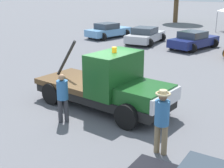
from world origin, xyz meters
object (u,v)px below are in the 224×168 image
(parked_car_silver, at_px, (145,35))
(parked_car_navy, at_px, (193,40))
(parked_car_skyblue, at_px, (108,31))
(person_at_hood, at_px, (63,95))
(tow_truck, at_px, (109,86))
(person_near_truck, at_px, (162,117))

(parked_car_silver, bearing_deg, parked_car_navy, -96.32)
(parked_car_silver, bearing_deg, parked_car_skyblue, 74.95)
(person_at_hood, bearing_deg, parked_car_navy, 136.41)
(tow_truck, bearing_deg, person_near_truck, -27.75)
(tow_truck, height_order, person_at_hood, tow_truck)
(person_near_truck, bearing_deg, parked_car_skyblue, -141.98)
(parked_car_skyblue, bearing_deg, person_near_truck, -129.99)
(person_at_hood, xyz_separation_m, parked_car_silver, (-5.87, 15.05, -0.37))
(person_at_hood, bearing_deg, parked_car_skyblue, 162.89)
(tow_truck, bearing_deg, parked_car_skyblue, 128.91)
(tow_truck, distance_m, person_at_hood, 1.99)
(person_near_truck, relative_size, parked_car_silver, 0.41)
(person_near_truck, xyz_separation_m, parked_car_skyblue, (-13.86, 15.28, -0.49))
(tow_truck, relative_size, parked_car_navy, 1.25)
(person_near_truck, bearing_deg, tow_truck, -122.70)
(person_near_truck, bearing_deg, parked_car_silver, -151.21)
(parked_car_skyblue, distance_m, parked_car_silver, 4.21)
(parked_car_skyblue, bearing_deg, parked_car_navy, -83.15)
(parked_car_navy, bearing_deg, parked_car_skyblue, 98.92)
(tow_truck, distance_m, parked_car_navy, 13.58)
(person_near_truck, distance_m, person_at_hood, 3.79)
(parked_car_navy, bearing_deg, tow_truck, -160.27)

